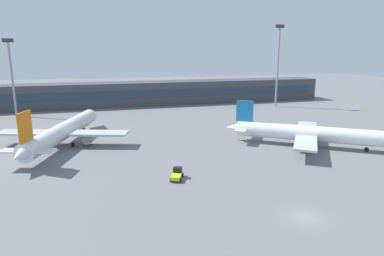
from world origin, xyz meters
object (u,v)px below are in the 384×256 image
Objects in this scene: baggage_tug_yellow at (177,174)px; floodlight_tower_east at (11,72)px; airplane_near at (312,134)px; airplane_mid at (65,130)px; floodlight_tower_west at (278,61)px.

floodlight_tower_east is (-37.67, 67.64, 13.46)m from baggage_tug_yellow.
airplane_near is 0.81× the size of airplane_mid.
baggage_tug_yellow is 78.58m from floodlight_tower_east.
floodlight_tower_west is (72.85, 34.20, 13.98)m from airplane_mid.
airplane_near is at bearing 17.54° from baggage_tug_yellow.
airplane_mid is 1.35× the size of floodlight_tower_west.
floodlight_tower_east reaches higher than baggage_tug_yellow.
floodlight_tower_west is at bearing 68.34° from airplane_near.
baggage_tug_yellow is at bearing -130.81° from floodlight_tower_west.
airplane_near is at bearing -18.13° from airplane_mid.
airplane_near is 8.49× the size of baggage_tug_yellow.
floodlight_tower_east reaches higher than airplane_mid.
baggage_tug_yellow is at bearing -162.46° from airplane_near.
baggage_tug_yellow is at bearing -54.74° from airplane_mid.
airplane_mid is 33.87m from baggage_tug_yellow.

